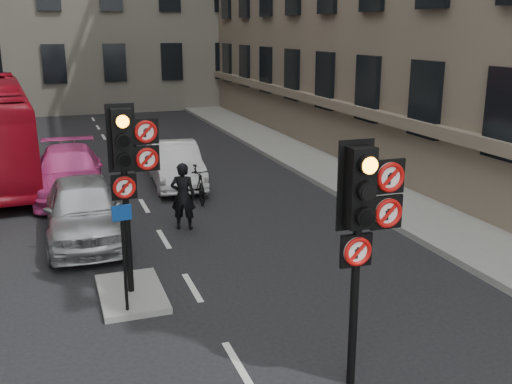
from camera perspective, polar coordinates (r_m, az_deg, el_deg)
pavement_right at (r=20.81m, az=8.89°, el=1.53°), size 3.00×50.00×0.16m
centre_island at (r=11.92m, az=-11.79°, el=-9.43°), size 1.20×2.00×0.12m
signal_near at (r=8.18m, az=10.27°, el=-2.02°), size 0.91×0.40×3.58m
signal_far at (r=11.09m, az=-12.08°, el=3.11°), size 0.91×0.40×3.58m
car_silver at (r=15.01m, az=-16.07°, el=-1.62°), size 1.88×4.50×1.52m
car_white at (r=19.75m, az=-7.69°, el=2.66°), size 1.74×4.29×1.38m
car_pink at (r=19.19m, az=-17.39°, el=1.82°), size 2.25×5.08×1.45m
motorcycle at (r=17.80m, az=-5.57°, el=0.77°), size 0.53×1.76×1.05m
motorcyclist at (r=15.28m, az=-6.96°, el=-0.40°), size 0.75×0.63×1.74m
info_sign at (r=10.64m, az=-12.52°, el=-4.79°), size 0.34×0.12×1.97m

